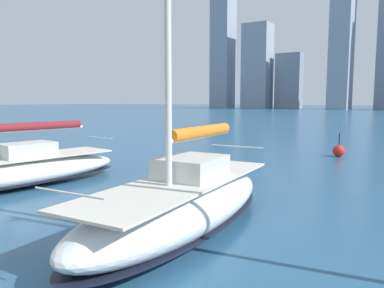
{
  "coord_description": "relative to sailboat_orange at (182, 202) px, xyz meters",
  "views": [
    {
      "loc": [
        -5.16,
        1.14,
        3.33
      ],
      "look_at": [
        0.05,
        -7.08,
        2.2
      ],
      "focal_mm": 35.0,
      "sensor_mm": 36.0,
      "label": 1
    }
  ],
  "objects": [
    {
      "name": "sailboat_orange",
      "position": [
        0.0,
        0.0,
        0.0
      ],
      "size": [
        2.94,
        8.22,
        11.91
      ],
      "color": "silver",
      "rests_on": "ground"
    },
    {
      "name": "sailboat_maroon",
      "position": [
        8.22,
        -0.59,
        -0.09
      ],
      "size": [
        3.77,
        9.23,
        10.92
      ],
      "color": "white",
      "rests_on": "ground"
    },
    {
      "name": "channel_buoy",
      "position": [
        -0.77,
        -15.66,
        -0.4
      ],
      "size": [
        0.7,
        0.7,
        1.4
      ],
      "color": "red",
      "rests_on": "ground"
    }
  ]
}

